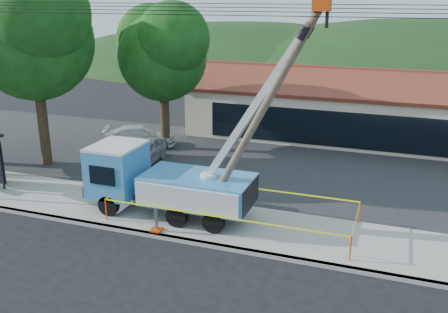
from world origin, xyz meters
The scene contains 14 objects.
ground centered at (0.00, 0.00, 0.00)m, with size 120.00×120.00×0.00m, color black.
curb centered at (0.00, 2.10, 0.07)m, with size 60.00×0.25×0.15m, color #A6A39B.
sidewalk centered at (0.00, 4.00, 0.07)m, with size 60.00×4.00×0.15m, color #A6A39B.
parking_lot centered at (0.00, 12.00, 0.05)m, with size 60.00×12.00×0.10m, color #28282B.
strip_mall centered at (4.00, 19.98, 1.88)m, with size 22.50×8.53×4.67m.
tree_west_near centered at (-12.00, 8.00, 7.52)m, with size 7.56×6.72×10.80m.
tree_lot centered at (-7.00, 13.00, 6.21)m, with size 6.30×5.60×8.94m.
hill_west centered at (-15.00, 55.00, 0.00)m, with size 78.40×56.00×28.00m, color #143815.
hill_center centered at (10.00, 55.00, 0.00)m, with size 89.60×64.00×32.00m, color #143815.
utility_truck centered at (-2.59, 4.07, 1.70)m, with size 10.00×3.87×9.03m.
leaning_pole centered at (1.59, 3.91, 4.98)m, with size 4.83×1.67×8.92m.
caution_tape centered at (0.34, 4.25, 0.87)m, with size 10.12×3.36×0.97m.
car_silver centered at (-6.80, 9.70, 0.00)m, with size 1.59×3.95×1.35m, color #A1A2A7.
car_white centered at (-8.65, 12.78, 0.00)m, with size 1.80×4.42×1.28m, color silver.
Camera 1 is at (6.49, -13.83, 9.23)m, focal length 40.00 mm.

